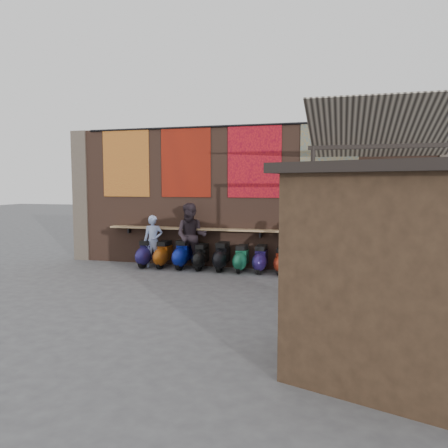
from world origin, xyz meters
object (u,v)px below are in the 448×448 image
object	(u,v)px
scooter_stool_0	(146,254)
scooter_stool_4	(222,257)
scooter_stool_2	(183,254)
scooter_stool_8	(303,262)
scooter_stool_7	(281,261)
scooter_stool_1	(163,254)
shelf_box	(300,226)
scooter_stool_5	(241,259)
scooter_stool_3	(201,257)
shopper_navy	(313,249)
shopper_tan	(340,251)
scooter_stool_6	(261,259)
diner_left	(153,241)
market_stall	(398,279)
shopper_grey	(442,272)
diner_right	(191,236)

from	to	relation	value
scooter_stool_0	scooter_stool_4	bearing A→B (deg)	1.19
scooter_stool_2	scooter_stool_8	distance (m)	3.34
scooter_stool_0	scooter_stool_7	bearing A→B (deg)	0.51
scooter_stool_0	scooter_stool_1	bearing A→B (deg)	3.50
shelf_box	scooter_stool_5	world-z (taller)	shelf_box
scooter_stool_3	shelf_box	bearing A→B (deg)	6.45
shopper_navy	shopper_tan	size ratio (longest dim) A/B	1.03
scooter_stool_7	shopper_tan	xyz separation A→B (m)	(1.51, -1.27, 0.51)
scooter_stool_2	scooter_stool_3	world-z (taller)	scooter_stool_2
scooter_stool_2	scooter_stool_6	xyz separation A→B (m)	(2.22, -0.01, -0.04)
scooter_stool_6	scooter_stool_4	bearing A→B (deg)	179.25
scooter_stool_4	diner_left	bearing A→B (deg)	-179.34
scooter_stool_2	shopper_navy	xyz separation A→B (m)	(3.69, -1.20, 0.48)
scooter_stool_8	shopper_navy	world-z (taller)	shopper_navy
scooter_stool_4	market_stall	distance (m)	7.10
scooter_stool_3	shopper_tan	xyz separation A→B (m)	(3.74, -1.26, 0.50)
scooter_stool_5	scooter_stool_8	distance (m)	1.64
diner_left	scooter_stool_2	bearing A→B (deg)	-18.62
scooter_stool_0	scooter_stool_2	distance (m)	1.10
scooter_stool_0	shopper_tan	size ratio (longest dim) A/B	0.47
scooter_stool_3	market_stall	xyz separation A→B (m)	(4.44, -5.88, 0.90)
scooter_stool_5	shopper_grey	bearing A→B (deg)	-35.29
scooter_stool_3	shopper_navy	world-z (taller)	shopper_navy
diner_left	scooter_stool_5	bearing A→B (deg)	-19.96
shopper_navy	scooter_stool_6	bearing A→B (deg)	-55.07
shelf_box	scooter_stool_6	size ratio (longest dim) A/B	0.85
scooter_stool_0	scooter_stool_6	distance (m)	3.33
shopper_navy	shopper_tan	bearing A→B (deg)	156.35
diner_right	scooter_stool_4	bearing A→B (deg)	-5.97
scooter_stool_8	diner_left	xyz separation A→B (m)	(-4.23, -0.02, 0.39)
scooter_stool_6	market_stall	size ratio (longest dim) A/B	0.31
scooter_stool_2	scooter_stool_5	distance (m)	1.70
scooter_stool_0	scooter_stool_7	xyz separation A→B (m)	(3.88, 0.03, -0.04)
scooter_stool_3	shopper_navy	size ratio (longest dim) A/B	0.42
scooter_stool_5	scooter_stool_8	world-z (taller)	scooter_stool_5
scooter_stool_3	scooter_stool_6	distance (m)	1.68
scooter_stool_0	shopper_navy	bearing A→B (deg)	-13.58
shopper_tan	market_stall	xyz separation A→B (m)	(0.70, -4.62, 0.39)
scooter_stool_3	scooter_stool_7	world-z (taller)	scooter_stool_3
scooter_stool_1	scooter_stool_5	world-z (taller)	scooter_stool_1
scooter_stool_4	scooter_stool_8	size ratio (longest dim) A/B	1.09
diner_right	scooter_stool_3	bearing A→B (deg)	-8.23
scooter_stool_0	diner_left	size ratio (longest dim) A/B	0.54
scooter_stool_1	diner_left	xyz separation A→B (m)	(-0.31, -0.01, 0.37)
scooter_stool_0	shopper_grey	size ratio (longest dim) A/B	0.48
scooter_stool_1	scooter_stool_7	distance (m)	3.37
shopper_tan	scooter_stool_2	bearing A→B (deg)	124.78
shelf_box	market_stall	bearing A→B (deg)	-74.17
scooter_stool_6	scooter_stool_0	bearing A→B (deg)	-179.44
scooter_stool_1	shopper_tan	size ratio (longest dim) A/B	0.46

